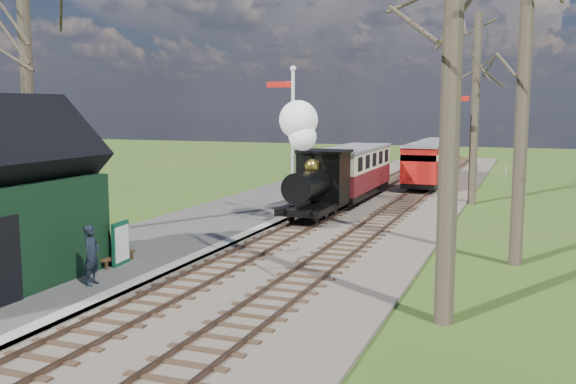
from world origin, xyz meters
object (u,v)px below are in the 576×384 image
(red_carriage_a, at_px, (425,165))
(sign_board, at_px, (121,243))
(coach, at_px, (353,170))
(red_carriage_b, at_px, (439,158))
(semaphore_near, at_px, (291,133))
(locomotive, at_px, (313,170))
(semaphore_far, at_px, (444,135))
(bench, at_px, (112,250))
(person, at_px, (92,255))

(red_carriage_a, height_order, sign_board, red_carriage_a)
(coach, relative_size, red_carriage_b, 1.53)
(semaphore_near, xyz_separation_m, locomotive, (0.76, 0.46, -1.47))
(semaphore_far, distance_m, coach, 4.75)
(semaphore_far, height_order, bench, semaphore_far)
(sign_board, bearing_deg, red_carriage_b, 78.87)
(coach, distance_m, bench, 15.62)
(semaphore_near, height_order, bench, semaphore_near)
(semaphore_near, distance_m, sign_board, 9.42)
(red_carriage_b, bearing_deg, locomotive, -98.67)
(red_carriage_a, bearing_deg, semaphore_far, -73.79)
(coach, bearing_deg, sign_board, -99.61)
(locomotive, height_order, coach, locomotive)
(person, bearing_deg, semaphore_near, -14.43)
(coach, height_order, sign_board, coach)
(coach, distance_m, person, 17.47)
(semaphore_near, relative_size, bench, 4.28)
(coach, xyz_separation_m, sign_board, (-2.60, -15.34, -0.76))
(semaphore_near, bearing_deg, person, -96.66)
(coach, height_order, bench, coach)
(locomotive, bearing_deg, red_carriage_a, 77.35)
(sign_board, bearing_deg, bench, 175.39)
(bench, bearing_deg, semaphore_near, 76.13)
(semaphore_far, bearing_deg, red_carriage_b, 98.69)
(semaphore_far, bearing_deg, locomotive, -128.39)
(semaphore_near, xyz_separation_m, semaphore_far, (5.14, 6.00, -0.27))
(semaphore_far, xyz_separation_m, sign_board, (-6.97, -14.81, -2.54))
(red_carriage_b, relative_size, sign_board, 3.99)
(semaphore_far, distance_m, bench, 16.72)
(semaphore_far, relative_size, red_carriage_a, 1.17)
(red_carriage_a, bearing_deg, red_carriage_b, 90.00)
(locomotive, distance_m, sign_board, 9.72)
(red_carriage_b, height_order, sign_board, red_carriage_b)
(semaphore_near, xyz_separation_m, red_carriage_b, (3.37, 17.60, -2.18))
(bench, relative_size, person, 0.96)
(semaphore_far, height_order, coach, semaphore_far)
(semaphore_far, bearing_deg, coach, 173.08)
(semaphore_far, distance_m, red_carriage_b, 11.89)
(coach, xyz_separation_m, bench, (-2.94, -15.31, -0.99))
(red_carriage_a, xyz_separation_m, sign_board, (-5.20, -20.91, -0.63))
(semaphore_near, distance_m, red_carriage_b, 18.05)
(locomotive, bearing_deg, semaphore_near, -148.46)
(red_carriage_b, relative_size, person, 3.21)
(sign_board, xyz_separation_m, person, (0.57, -2.00, 0.15))
(red_carriage_a, bearing_deg, sign_board, -103.96)
(locomotive, xyz_separation_m, red_carriage_a, (2.61, 11.64, -0.71))
(bench, bearing_deg, locomotive, 72.44)
(coach, bearing_deg, person, -96.68)
(locomotive, distance_m, bench, 9.82)
(sign_board, bearing_deg, semaphore_far, 64.79)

